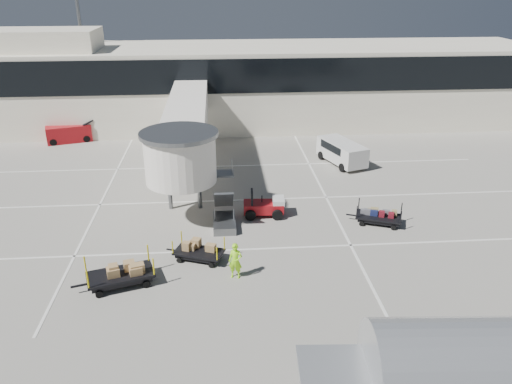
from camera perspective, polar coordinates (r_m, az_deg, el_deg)
The scene contains 11 objects.
ground at distance 27.55m, azimuth -0.45°, elevation -8.65°, with size 140.00×140.00×0.00m, color #9D998D.
lane_markings at distance 35.76m, azimuth -2.59°, elevation -0.73°, with size 40.00×30.00×0.02m.
terminal at distance 54.27m, azimuth -3.16°, elevation 12.22°, with size 64.00×12.11×15.20m.
jet_bridge at distance 37.10m, azimuth -8.02°, elevation 7.01°, with size 5.70×20.40×6.03m.
baggage_tug at distance 32.99m, azimuth 1.00°, elevation -1.67°, with size 2.74×1.82×1.75m.
suitcase_cart at distance 32.91m, azimuth 13.82°, elevation -2.75°, with size 3.50×2.32×1.36m.
box_cart_near at distance 28.26m, azimuth -6.64°, elevation -6.74°, with size 3.37×2.21×1.31m.
box_cart_far at distance 26.75m, azimuth -15.15°, elevation -9.07°, with size 4.19×2.58×1.61m.
ground_worker at distance 26.26m, azimuth -2.37°, elevation -7.88°, with size 0.72×0.47×1.99m, color #8ADD17.
minivan at distance 42.79m, azimuth 9.68°, elevation 4.71°, with size 3.56×5.36×1.89m.
belt_loader at distance 51.28m, azimuth -20.54°, elevation 6.29°, with size 4.65×2.82×2.11m.
Camera 1 is at (-1.63, -23.28, 14.63)m, focal length 35.00 mm.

